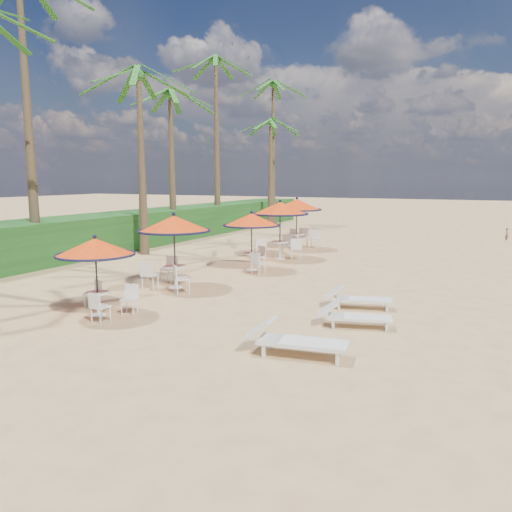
{
  "coord_description": "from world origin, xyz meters",
  "views": [
    {
      "loc": [
        3.9,
        -9.86,
        3.57
      ],
      "look_at": [
        -2.65,
        3.81,
        1.2
      ],
      "focal_mm": 35.0,
      "sensor_mm": 36.0,
      "label": 1
    }
  ],
  "objects_px": {
    "station_3": "(280,215)",
    "station_0": "(97,257)",
    "lounger_near": "(292,339)",
    "lounger_mid": "(352,315)",
    "station_1": "(173,233)",
    "station_4": "(298,211)",
    "station_2": "(252,225)",
    "lounger_far": "(356,297)"
  },
  "relations": [
    {
      "from": "station_3",
      "to": "station_0",
      "type": "bearing_deg",
      "value": -93.23
    },
    {
      "from": "lounger_near",
      "to": "lounger_mid",
      "type": "distance_m",
      "value": 2.53
    },
    {
      "from": "station_3",
      "to": "lounger_mid",
      "type": "distance_m",
      "value": 10.7
    },
    {
      "from": "station_0",
      "to": "station_1",
      "type": "distance_m",
      "value": 3.65
    },
    {
      "from": "station_4",
      "to": "lounger_mid",
      "type": "relative_size",
      "value": 1.43
    },
    {
      "from": "lounger_mid",
      "to": "station_3",
      "type": "bearing_deg",
      "value": 107.08
    },
    {
      "from": "station_3",
      "to": "lounger_near",
      "type": "distance_m",
      "value": 12.57
    },
    {
      "from": "station_3",
      "to": "station_1",
      "type": "bearing_deg",
      "value": -96.33
    },
    {
      "from": "station_1",
      "to": "station_2",
      "type": "height_order",
      "value": "station_1"
    },
    {
      "from": "station_3",
      "to": "lounger_far",
      "type": "relative_size",
      "value": 1.39
    },
    {
      "from": "station_1",
      "to": "station_3",
      "type": "bearing_deg",
      "value": 83.67
    },
    {
      "from": "station_2",
      "to": "lounger_mid",
      "type": "height_order",
      "value": "station_2"
    },
    {
      "from": "station_4",
      "to": "lounger_far",
      "type": "distance_m",
      "value": 12.02
    },
    {
      "from": "station_2",
      "to": "lounger_mid",
      "type": "xyz_separation_m",
      "value": [
        5.5,
        -5.78,
        -1.48
      ]
    },
    {
      "from": "station_1",
      "to": "lounger_far",
      "type": "bearing_deg",
      "value": -0.26
    },
    {
      "from": "station_0",
      "to": "station_3",
      "type": "bearing_deg",
      "value": 86.77
    },
    {
      "from": "station_1",
      "to": "lounger_mid",
      "type": "xyz_separation_m",
      "value": [
        6.44,
        -1.82,
        -1.52
      ]
    },
    {
      "from": "station_2",
      "to": "lounger_near",
      "type": "xyz_separation_m",
      "value": [
        4.92,
        -8.24,
        -1.42
      ]
    },
    {
      "from": "station_0",
      "to": "station_4",
      "type": "distance_m",
      "value": 14.06
    },
    {
      "from": "station_0",
      "to": "station_1",
      "type": "bearing_deg",
      "value": 92.87
    },
    {
      "from": "lounger_mid",
      "to": "lounger_far",
      "type": "height_order",
      "value": "lounger_far"
    },
    {
      "from": "station_0",
      "to": "station_4",
      "type": "xyz_separation_m",
      "value": [
        0.17,
        14.06,
        0.37
      ]
    },
    {
      "from": "station_4",
      "to": "lounger_far",
      "type": "xyz_separation_m",
      "value": [
        5.72,
        -10.45,
        -1.63
      ]
    },
    {
      "from": "station_0",
      "to": "station_3",
      "type": "height_order",
      "value": "station_3"
    },
    {
      "from": "station_0",
      "to": "lounger_near",
      "type": "distance_m",
      "value": 5.84
    },
    {
      "from": "station_2",
      "to": "station_3",
      "type": "xyz_separation_m",
      "value": [
        -0.15,
        3.16,
        0.16
      ]
    },
    {
      "from": "station_2",
      "to": "lounger_near",
      "type": "bearing_deg",
      "value": -59.17
    },
    {
      "from": "lounger_mid",
      "to": "lounger_far",
      "type": "relative_size",
      "value": 0.97
    },
    {
      "from": "station_1",
      "to": "station_4",
      "type": "xyz_separation_m",
      "value": [
        0.36,
        10.42,
        0.12
      ]
    },
    {
      "from": "station_3",
      "to": "station_4",
      "type": "relative_size",
      "value": 1.0
    },
    {
      "from": "station_2",
      "to": "station_3",
      "type": "relative_size",
      "value": 0.88
    },
    {
      "from": "station_3",
      "to": "lounger_mid",
      "type": "relative_size",
      "value": 1.43
    },
    {
      "from": "station_3",
      "to": "lounger_mid",
      "type": "bearing_deg",
      "value": -57.68
    },
    {
      "from": "lounger_near",
      "to": "lounger_far",
      "type": "height_order",
      "value": "lounger_near"
    },
    {
      "from": "station_2",
      "to": "lounger_mid",
      "type": "relative_size",
      "value": 1.26
    },
    {
      "from": "station_0",
      "to": "station_1",
      "type": "xyz_separation_m",
      "value": [
        -0.18,
        3.64,
        0.26
      ]
    },
    {
      "from": "station_2",
      "to": "station_3",
      "type": "distance_m",
      "value": 3.17
    },
    {
      "from": "station_3",
      "to": "lounger_near",
      "type": "height_order",
      "value": "station_3"
    },
    {
      "from": "station_1",
      "to": "lounger_far",
      "type": "relative_size",
      "value": 1.3
    },
    {
      "from": "station_3",
      "to": "lounger_mid",
      "type": "xyz_separation_m",
      "value": [
        5.65,
        -8.94,
        -1.64
      ]
    },
    {
      "from": "station_0",
      "to": "station_1",
      "type": "relative_size",
      "value": 0.86
    },
    {
      "from": "station_3",
      "to": "lounger_near",
      "type": "relative_size",
      "value": 1.22
    }
  ]
}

